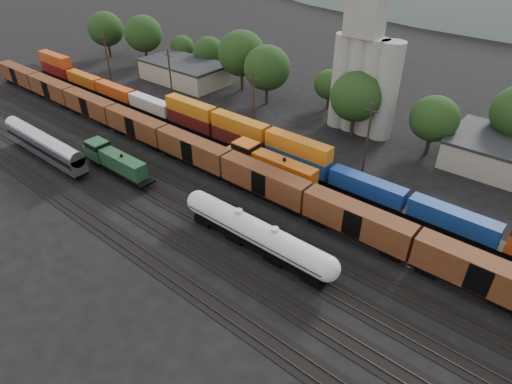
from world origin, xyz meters
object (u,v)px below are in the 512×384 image
Objects in this scene: tank_car_a at (239,224)px; orange_locomotive at (268,164)px; grain_silo at (364,74)px; green_locomotive at (113,160)px; passenger_coach at (44,145)px.

tank_car_a reaches higher than orange_locomotive.
green_locomotive is at bearing -119.30° from grain_silo.
tank_car_a is 40.79m from passenger_coach.
grain_silo reaches higher than orange_locomotive.
tank_car_a is 0.97× the size of orange_locomotive.
tank_car_a is at bearing 7.04° from passenger_coach.
orange_locomotive is 27.47m from grain_silo.
tank_car_a is 16.59m from orange_locomotive.
green_locomotive is at bearing 21.62° from passenger_coach.
grain_silo is (2.22, 26.00, 8.58)m from orange_locomotive.
passenger_coach is 0.76× the size of grain_silo.
grain_silo is at bearing 85.12° from orange_locomotive.
green_locomotive is at bearing -144.19° from orange_locomotive.
green_locomotive is 0.73× the size of passenger_coach.
green_locomotive is 0.56× the size of grain_silo.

